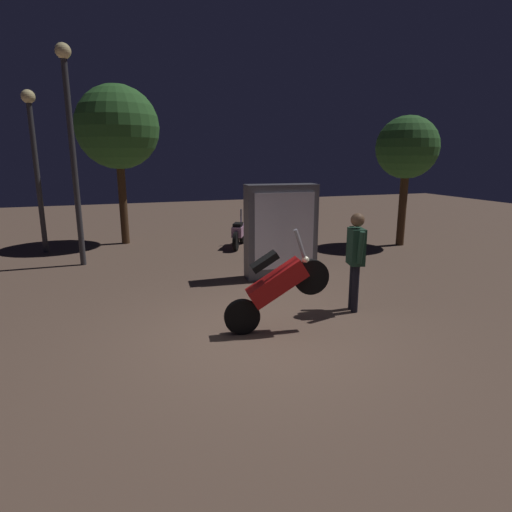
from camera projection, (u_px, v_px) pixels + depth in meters
ground_plane at (260, 338)px, 6.49m from camera, size 40.00×40.00×0.00m
motorcycle_red_foreground at (277, 286)px, 6.56m from camera, size 1.66×0.43×1.63m
motorcycle_pink_parked_left at (239, 233)px, 12.83m from camera, size 0.85×1.52×1.11m
person_rider_beside at (356, 253)px, 7.39m from camera, size 0.32×0.67×1.76m
streetlamp_near at (34, 150)px, 11.56m from camera, size 0.36×0.36×4.42m
streetlamp_far at (71, 130)px, 10.06m from camera, size 0.36×0.36×5.22m
tree_left_bg at (118, 128)px, 12.64m from camera, size 2.46×2.46×4.76m
tree_center_bg at (407, 149)px, 12.55m from camera, size 1.83×1.83×3.86m
kiosk_billboard at (281, 231)px, 9.53m from camera, size 1.64×0.66×2.10m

